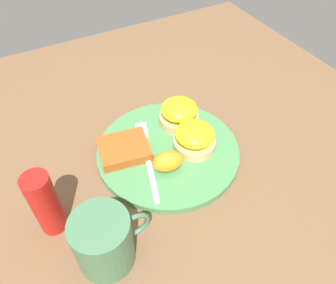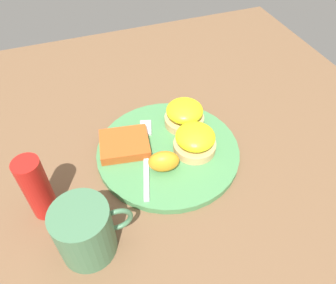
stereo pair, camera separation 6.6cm
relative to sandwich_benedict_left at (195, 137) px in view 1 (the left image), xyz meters
name	(u,v)px [view 1 (the left image)]	position (x,y,z in m)	size (l,w,h in m)	color
ground_plane	(168,153)	(-0.05, 0.02, -0.04)	(1.10, 1.10, 0.00)	brown
plate	(168,151)	(-0.05, 0.02, -0.03)	(0.29, 0.29, 0.01)	#47844C
sandwich_benedict_left	(195,137)	(0.00, 0.00, 0.00)	(0.09, 0.09, 0.06)	tan
sandwich_benedict_right	(179,113)	(0.01, 0.08, 0.00)	(0.09, 0.09, 0.06)	tan
hashbrown_patty	(124,149)	(-0.13, 0.05, -0.02)	(0.10, 0.08, 0.02)	#AF4C1B
orange_wedge	(168,162)	(-0.08, -0.03, 0.00)	(0.06, 0.04, 0.04)	orange
fork	(147,154)	(-0.10, 0.03, -0.02)	(0.08, 0.21, 0.00)	silver
cup	(104,241)	(-0.24, -0.13, 0.01)	(0.12, 0.09, 0.10)	#42704C
condiment_bottle	(45,204)	(-0.30, -0.03, 0.02)	(0.04, 0.04, 0.13)	#B21914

